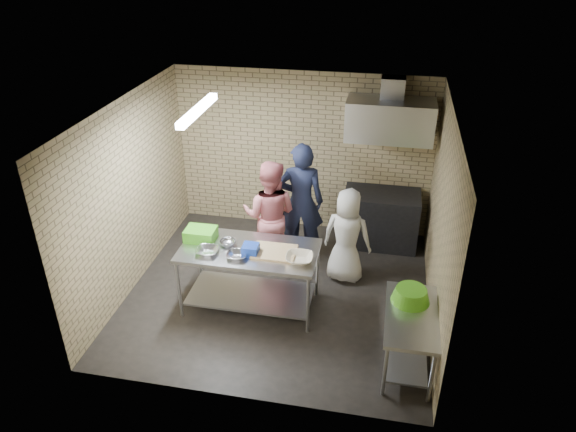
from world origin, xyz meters
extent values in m
plane|color=black|center=(0.00, 0.00, 0.00)|extent=(4.20, 4.20, 0.00)
plane|color=black|center=(0.00, 0.00, 2.70)|extent=(4.20, 4.20, 0.00)
cube|color=tan|center=(0.00, 2.00, 1.35)|extent=(4.20, 0.06, 2.70)
cube|color=tan|center=(0.00, -2.00, 1.35)|extent=(4.20, 0.06, 2.70)
cube|color=tan|center=(-2.10, 0.00, 1.35)|extent=(0.06, 4.00, 2.70)
cube|color=tan|center=(2.10, 0.00, 1.35)|extent=(0.06, 4.00, 2.70)
cube|color=#B7B8BE|center=(-0.31, -0.36, 0.46)|extent=(1.82, 0.91, 0.91)
cube|color=silver|center=(1.80, -1.10, 0.38)|extent=(0.60, 1.20, 0.75)
cube|color=black|center=(1.35, 1.65, 0.45)|extent=(1.20, 0.70, 0.90)
cube|color=silver|center=(1.35, 1.70, 2.10)|extent=(1.30, 0.60, 0.60)
cube|color=#A5A8AD|center=(1.35, 1.85, 2.55)|extent=(0.35, 0.30, 0.30)
cube|color=#3F2B19|center=(1.65, 1.89, 1.92)|extent=(0.80, 0.20, 0.04)
cube|color=white|center=(-1.00, 0.00, 2.64)|extent=(0.10, 1.25, 0.08)
cube|color=green|center=(-1.01, -0.24, 0.99)|extent=(0.40, 0.30, 0.16)
cube|color=#173BB1|center=(-0.26, -0.46, 0.98)|extent=(0.20, 0.20, 0.13)
cube|color=#D8B47C|center=(0.04, -0.38, 0.93)|extent=(0.56, 0.43, 0.03)
imported|color=silver|center=(-0.81, -0.56, 0.95)|extent=(0.30, 0.30, 0.07)
imported|color=#B0B2B7|center=(-0.61, -0.31, 0.94)|extent=(0.23, 0.23, 0.07)
imported|color=#B9BBC0|center=(-0.41, -0.58, 0.94)|extent=(0.28, 0.28, 0.06)
imported|color=beige|center=(0.39, -0.51, 0.95)|extent=(0.37, 0.37, 0.09)
cylinder|color=#B22619|center=(1.40, 1.89, 2.03)|extent=(0.07, 0.07, 0.18)
cylinder|color=green|center=(1.80, 1.89, 2.02)|extent=(0.06, 0.06, 0.15)
imported|color=#161B37|center=(0.14, 1.01, 0.95)|extent=(0.75, 0.54, 1.90)
imported|color=#CD6C74|center=(-0.27, 0.69, 0.86)|extent=(0.84, 0.66, 1.72)
imported|color=silver|center=(0.90, 0.54, 0.72)|extent=(0.77, 0.56, 1.45)
camera|label=1|loc=(1.33, -6.11, 4.70)|focal=33.47mm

